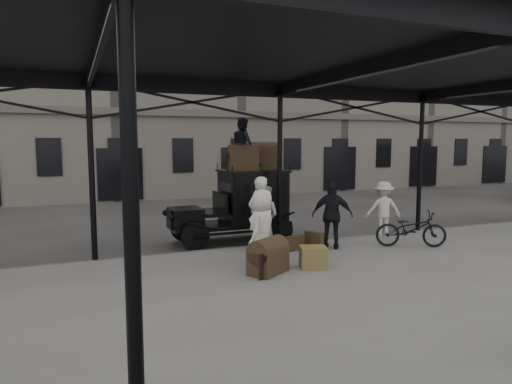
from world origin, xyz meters
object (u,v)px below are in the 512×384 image
taxi (243,202)px  steamer_trunk_roof_near (243,160)px  porter_official (332,215)px  porter_left (259,214)px  bicycle (411,229)px  steamer_trunk_platform (268,258)px

taxi → steamer_trunk_roof_near: (-0.08, -0.25, 1.30)m
taxi → porter_official: (1.67, -2.42, -0.13)m
porter_left → bicycle: (4.07, -1.12, -0.49)m
taxi → steamer_trunk_platform: size_ratio=4.03×
steamer_trunk_platform → bicycle: bearing=-22.9°
steamer_trunk_roof_near → steamer_trunk_platform: (-0.77, -3.63, -2.02)m
porter_left → steamer_trunk_platform: size_ratio=2.19×
steamer_trunk_roof_near → steamer_trunk_platform: steamer_trunk_roof_near is taller
taxi → steamer_trunk_platform: bearing=-102.4°
porter_left → porter_official: size_ratio=1.08×
porter_official → bicycle: 2.27m
porter_left → bicycle: size_ratio=1.04×
porter_official → steamer_trunk_roof_near: size_ratio=2.12×
porter_official → bicycle: (2.14, -0.62, -0.42)m
taxi → bicycle: (3.81, -3.04, -0.55)m
taxi → steamer_trunk_roof_near: size_ratio=4.18×
porter_official → bicycle: size_ratio=0.97×
porter_left → steamer_trunk_roof_near: 2.16m
porter_left → steamer_trunk_platform: bearing=51.5°
porter_left → steamer_trunk_platform: porter_left is taller
steamer_trunk_roof_near → porter_official: bearing=-40.7°
taxi → steamer_trunk_platform: taxi is taller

